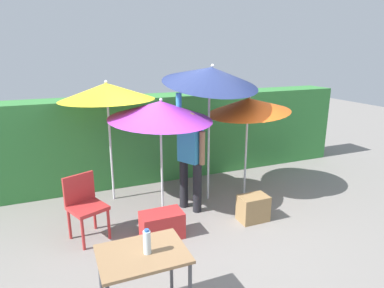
{
  "coord_description": "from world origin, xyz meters",
  "views": [
    {
      "loc": [
        -1.93,
        -4.33,
        2.51
      ],
      "look_at": [
        0.0,
        0.3,
        1.1
      ],
      "focal_mm": 31.26,
      "sensor_mm": 36.0,
      "label": 1
    }
  ],
  "objects_px": {
    "umbrella_navy": "(107,92)",
    "folding_table": "(143,261)",
    "umbrella_yellow": "(248,105)",
    "cooler_box": "(162,225)",
    "umbrella_rainbow": "(161,110)",
    "bottle_water": "(147,242)",
    "person_vendor": "(190,154)",
    "crate_cardboard": "(253,208)",
    "chair_plastic": "(85,203)",
    "umbrella_orange": "(211,76)"
  },
  "relations": [
    {
      "from": "umbrella_rainbow",
      "to": "umbrella_yellow",
      "type": "distance_m",
      "value": 1.56
    },
    {
      "from": "umbrella_orange",
      "to": "umbrella_yellow",
      "type": "relative_size",
      "value": 1.33
    },
    {
      "from": "folding_table",
      "to": "bottle_water",
      "type": "distance_m",
      "value": 0.21
    },
    {
      "from": "person_vendor",
      "to": "bottle_water",
      "type": "bearing_deg",
      "value": -121.63
    },
    {
      "from": "umbrella_rainbow",
      "to": "umbrella_navy",
      "type": "distance_m",
      "value": 1.0
    },
    {
      "from": "crate_cardboard",
      "to": "folding_table",
      "type": "distance_m",
      "value": 2.45
    },
    {
      "from": "umbrella_yellow",
      "to": "cooler_box",
      "type": "bearing_deg",
      "value": -155.47
    },
    {
      "from": "cooler_box",
      "to": "umbrella_yellow",
      "type": "bearing_deg",
      "value": 24.53
    },
    {
      "from": "crate_cardboard",
      "to": "folding_table",
      "type": "height_order",
      "value": "folding_table"
    },
    {
      "from": "crate_cardboard",
      "to": "bottle_water",
      "type": "distance_m",
      "value": 2.47
    },
    {
      "from": "person_vendor",
      "to": "umbrella_yellow",
      "type": "bearing_deg",
      "value": 9.51
    },
    {
      "from": "umbrella_navy",
      "to": "chair_plastic",
      "type": "relative_size",
      "value": 2.31
    },
    {
      "from": "umbrella_yellow",
      "to": "umbrella_navy",
      "type": "height_order",
      "value": "umbrella_navy"
    },
    {
      "from": "cooler_box",
      "to": "person_vendor",
      "type": "bearing_deg",
      "value": 43.09
    },
    {
      "from": "umbrella_orange",
      "to": "crate_cardboard",
      "type": "relative_size",
      "value": 5.49
    },
    {
      "from": "cooler_box",
      "to": "folding_table",
      "type": "height_order",
      "value": "folding_table"
    },
    {
      "from": "umbrella_orange",
      "to": "chair_plastic",
      "type": "xyz_separation_m",
      "value": [
        -2.11,
        -0.48,
        -1.61
      ]
    },
    {
      "from": "bottle_water",
      "to": "umbrella_rainbow",
      "type": "bearing_deg",
      "value": 69.16
    },
    {
      "from": "umbrella_rainbow",
      "to": "person_vendor",
      "type": "bearing_deg",
      "value": -22.97
    },
    {
      "from": "folding_table",
      "to": "bottle_water",
      "type": "xyz_separation_m",
      "value": [
        0.04,
        -0.03,
        0.21
      ]
    },
    {
      "from": "umbrella_rainbow",
      "to": "person_vendor",
      "type": "relative_size",
      "value": 0.98
    },
    {
      "from": "umbrella_yellow",
      "to": "person_vendor",
      "type": "distance_m",
      "value": 1.34
    },
    {
      "from": "umbrella_navy",
      "to": "cooler_box",
      "type": "relative_size",
      "value": 3.55
    },
    {
      "from": "umbrella_yellow",
      "to": "crate_cardboard",
      "type": "height_order",
      "value": "umbrella_yellow"
    },
    {
      "from": "umbrella_yellow",
      "to": "chair_plastic",
      "type": "distance_m",
      "value": 3.03
    },
    {
      "from": "bottle_water",
      "to": "umbrella_navy",
      "type": "bearing_deg",
      "value": 86.87
    },
    {
      "from": "chair_plastic",
      "to": "umbrella_yellow",
      "type": "bearing_deg",
      "value": 8.7
    },
    {
      "from": "umbrella_orange",
      "to": "person_vendor",
      "type": "height_order",
      "value": "umbrella_orange"
    },
    {
      "from": "umbrella_rainbow",
      "to": "crate_cardboard",
      "type": "distance_m",
      "value": 2.04
    },
    {
      "from": "folding_table",
      "to": "bottle_water",
      "type": "height_order",
      "value": "bottle_water"
    },
    {
      "from": "umbrella_navy",
      "to": "bottle_water",
      "type": "distance_m",
      "value": 3.08
    },
    {
      "from": "umbrella_rainbow",
      "to": "chair_plastic",
      "type": "relative_size",
      "value": 2.07
    },
    {
      "from": "folding_table",
      "to": "bottle_water",
      "type": "relative_size",
      "value": 3.33
    },
    {
      "from": "umbrella_rainbow",
      "to": "umbrella_orange",
      "type": "bearing_deg",
      "value": 4.69
    },
    {
      "from": "umbrella_navy",
      "to": "folding_table",
      "type": "xyz_separation_m",
      "value": [
        -0.2,
        -2.88,
        -1.22
      ]
    },
    {
      "from": "person_vendor",
      "to": "crate_cardboard",
      "type": "xyz_separation_m",
      "value": [
        0.74,
        -0.72,
        -0.74
      ]
    },
    {
      "from": "umbrella_navy",
      "to": "chair_plastic",
      "type": "bearing_deg",
      "value": -116.73
    },
    {
      "from": "person_vendor",
      "to": "folding_table",
      "type": "bearing_deg",
      "value": -122.77
    },
    {
      "from": "umbrella_yellow",
      "to": "person_vendor",
      "type": "bearing_deg",
      "value": -170.49
    },
    {
      "from": "crate_cardboard",
      "to": "folding_table",
      "type": "bearing_deg",
      "value": -147.57
    },
    {
      "from": "umbrella_navy",
      "to": "crate_cardboard",
      "type": "xyz_separation_m",
      "value": [
        1.83,
        -1.59,
        -1.67
      ]
    },
    {
      "from": "umbrella_orange",
      "to": "crate_cardboard",
      "type": "xyz_separation_m",
      "value": [
        0.28,
        -0.97,
        -1.92
      ]
    },
    {
      "from": "chair_plastic",
      "to": "bottle_water",
      "type": "relative_size",
      "value": 3.71
    },
    {
      "from": "umbrella_yellow",
      "to": "cooler_box",
      "type": "relative_size",
      "value": 3.14
    },
    {
      "from": "umbrella_rainbow",
      "to": "cooler_box",
      "type": "height_order",
      "value": "umbrella_rainbow"
    },
    {
      "from": "cooler_box",
      "to": "umbrella_rainbow",
      "type": "bearing_deg",
      "value": 71.3
    },
    {
      "from": "umbrella_orange",
      "to": "cooler_box",
      "type": "height_order",
      "value": "umbrella_orange"
    },
    {
      "from": "umbrella_yellow",
      "to": "umbrella_navy",
      "type": "bearing_deg",
      "value": 163.22
    },
    {
      "from": "umbrella_navy",
      "to": "crate_cardboard",
      "type": "relative_size",
      "value": 4.66
    },
    {
      "from": "person_vendor",
      "to": "crate_cardboard",
      "type": "height_order",
      "value": "person_vendor"
    }
  ]
}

